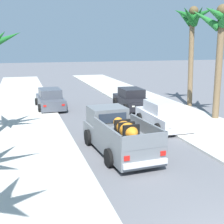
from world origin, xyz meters
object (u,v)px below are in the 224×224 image
car_left_mid (162,115)px  car_left_near (50,99)px  pickup_truck (118,134)px  palm_tree_left_fore (193,24)px  palm_tree_left_mid (222,28)px  car_right_near (131,99)px

car_left_mid → car_left_near: bearing=128.4°
pickup_truck → palm_tree_left_fore: bearing=44.8°
palm_tree_left_fore → palm_tree_left_mid: 4.62m
car_left_near → palm_tree_left_fore: 12.16m
car_right_near → car_left_mid: bearing=-91.5°
pickup_truck → car_right_near: (3.90, 8.83, -0.10)m
car_left_near → palm_tree_left_fore: size_ratio=0.57×
car_left_mid → palm_tree_left_fore: 9.13m
car_left_near → car_right_near: same height
car_left_near → palm_tree_left_mid: (9.95, -6.44, 5.03)m
car_right_near → car_left_mid: (-0.14, -5.62, 0.00)m
pickup_truck → palm_tree_left_mid: size_ratio=0.74×
car_left_near → car_right_near: size_ratio=1.01×
palm_tree_left_fore → car_right_near: bearing=177.0°
car_left_near → car_left_mid: 9.28m
car_left_mid → car_right_near: bearing=88.5°
car_left_mid → palm_tree_left_mid: size_ratio=0.60×
car_right_near → palm_tree_left_fore: size_ratio=0.56×
palm_tree_left_fore → palm_tree_left_mid: bearing=-98.9°
car_left_mid → pickup_truck: bearing=-139.5°
palm_tree_left_fore → palm_tree_left_mid: palm_tree_left_fore is taller
car_right_near → palm_tree_left_fore: (4.75, -0.25, 5.53)m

